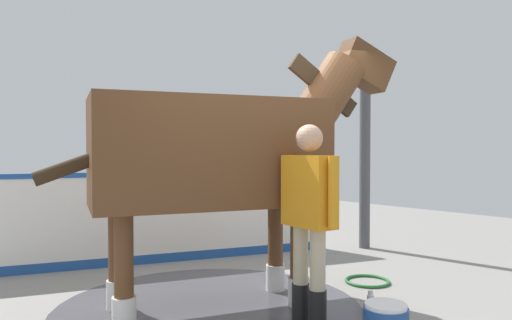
{
  "coord_description": "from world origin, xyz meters",
  "views": [
    {
      "loc": [
        -2.93,
        -3.43,
        1.5
      ],
      "look_at": [
        -0.07,
        -0.25,
        1.4
      ],
      "focal_mm": 34.02,
      "sensor_mm": 36.0,
      "label": 1
    }
  ],
  "objects_px": {
    "horse": "(222,152)",
    "bottle_shampoo": "(370,304)",
    "handler": "(309,210)",
    "hose_coil": "(367,281)"
  },
  "relations": [
    {
      "from": "horse",
      "to": "handler",
      "type": "relative_size",
      "value": 2.0
    },
    {
      "from": "horse",
      "to": "bottle_shampoo",
      "type": "xyz_separation_m",
      "value": [
        0.84,
        -1.09,
        -1.36
      ]
    },
    {
      "from": "handler",
      "to": "hose_coil",
      "type": "height_order",
      "value": "handler"
    },
    {
      "from": "horse",
      "to": "handler",
      "type": "height_order",
      "value": "horse"
    },
    {
      "from": "horse",
      "to": "bottle_shampoo",
      "type": "distance_m",
      "value": 1.94
    },
    {
      "from": "handler",
      "to": "hose_coil",
      "type": "xyz_separation_m",
      "value": [
        1.48,
        0.45,
        -0.97
      ]
    },
    {
      "from": "horse",
      "to": "hose_coil",
      "type": "relative_size",
      "value": 6.8
    },
    {
      "from": "handler",
      "to": "bottle_shampoo",
      "type": "height_order",
      "value": "handler"
    },
    {
      "from": "handler",
      "to": "hose_coil",
      "type": "distance_m",
      "value": 1.82
    },
    {
      "from": "horse",
      "to": "hose_coil",
      "type": "xyz_separation_m",
      "value": [
        1.69,
        -0.46,
        -1.44
      ]
    }
  ]
}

